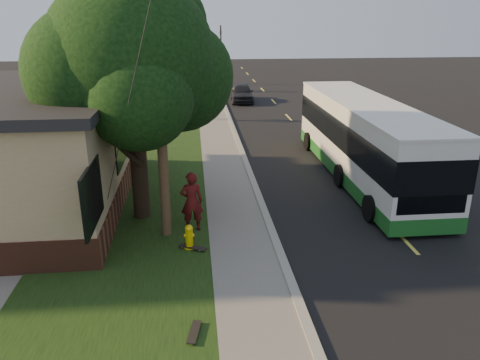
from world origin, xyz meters
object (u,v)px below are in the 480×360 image
at_px(skateboarder, 192,202).
at_px(dumpster, 55,190).
at_px(leafy_tree, 133,62).
at_px(skateboard_spare, 193,247).
at_px(bare_tree_near, 174,87).
at_px(traffic_signal, 221,51).
at_px(bare_tree_far, 184,68).
at_px(skateboard_main, 194,332).
at_px(distant_car, 242,93).
at_px(utility_pole, 159,88).
at_px(transit_bus, 364,138).
at_px(fire_hydrant, 189,237).

bearing_deg(skateboarder, dumpster, -31.33).
bearing_deg(leafy_tree, skateboard_spare, -58.67).
height_order(bare_tree_near, traffic_signal, traffic_signal).
distance_m(bare_tree_near, bare_tree_far, 12.01).
distance_m(traffic_signal, skateboard_main, 38.21).
height_order(leafy_tree, dumpster, leafy_tree).
bearing_deg(bare_tree_near, distant_car, 51.03).
xyz_separation_m(utility_pole, distant_car, (4.81, 23.19, -3.92)).
relative_size(skateboard_spare, dumpster, 0.47).
distance_m(bare_tree_near, skateboard_spare, 18.24).
bearing_deg(leafy_tree, dumpster, 162.75).
bearing_deg(transit_bus, traffic_signal, 98.40).
height_order(traffic_signal, transit_bus, traffic_signal).
height_order(bare_tree_near, dumpster, bare_tree_near).
xyz_separation_m(leafy_tree, transit_bus, (8.84, 3.13, -3.45)).
height_order(fire_hydrant, dumpster, dumpster).
xyz_separation_m(fire_hydrant, utility_pole, (-0.71, 0.99, 4.20)).
bearing_deg(dumpster, transit_bus, 10.22).
bearing_deg(traffic_signal, transit_bus, -81.60).
relative_size(fire_hydrant, distant_car, 0.18).
distance_m(leafy_tree, skateboarder, 4.68).
xyz_separation_m(fire_hydrant, skateboarder, (0.10, 1.22, 0.61)).
relative_size(utility_pole, bare_tree_far, 2.25).
relative_size(bare_tree_far, transit_bus, 0.34).
xyz_separation_m(bare_tree_near, skateboard_main, (1.00, -21.97, -2.03)).
relative_size(bare_tree_near, transit_bus, 0.36).
distance_m(fire_hydrant, skateboard_spare, 0.33).
xyz_separation_m(skateboard_spare, dumpster, (-4.81, 3.72, 0.56)).
relative_size(fire_hydrant, skateboarder, 0.38).
relative_size(bare_tree_far, traffic_signal, 0.73).
bearing_deg(bare_tree_near, leafy_tree, -92.50).
distance_m(transit_bus, dumpster, 12.21).
bearing_deg(skateboarder, traffic_signal, -100.04).
distance_m(traffic_signal, transit_bus, 28.56).
height_order(bare_tree_near, skateboard_spare, bare_tree_near).
xyz_separation_m(transit_bus, skateboard_spare, (-7.17, -5.88, -1.59)).
height_order(fire_hydrant, transit_bus, transit_bus).
xyz_separation_m(skateboard_spare, distant_car, (4.00, 24.28, 0.58)).
bearing_deg(traffic_signal, dumpster, -104.41).
relative_size(skateboarder, skateboard_main, 2.39).
bearing_deg(skateboard_main, dumpster, 122.33).
distance_m(skateboard_main, distant_car, 28.44).
relative_size(bare_tree_far, skateboard_spare, 4.78).
bearing_deg(dumpster, bare_tree_near, 75.17).
bearing_deg(skateboard_spare, distant_car, 80.64).
relative_size(traffic_signal, distant_car, 1.31).
distance_m(bare_tree_near, distant_car, 8.08).
xyz_separation_m(fire_hydrant, skateboard_main, (0.10, -3.97, -0.31)).
height_order(fire_hydrant, skateboard_main, fire_hydrant).
distance_m(leafy_tree, skateboard_spare, 5.98).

